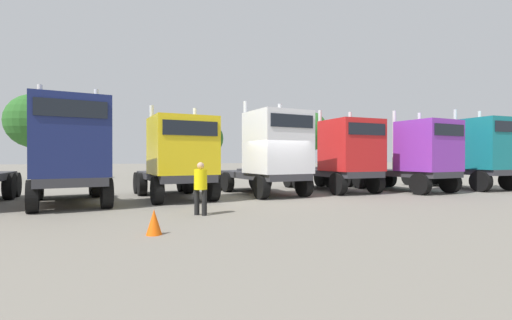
% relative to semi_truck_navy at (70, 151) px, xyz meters
% --- Properties ---
extents(ground, '(200.00, 200.00, 0.00)m').
position_rel_semi_truck_navy_xyz_m(ground, '(8.13, -0.61, -2.00)').
color(ground, slate).
extents(semi_truck_navy, '(3.49, 6.61, 4.45)m').
position_rel_semi_truck_navy_xyz_m(semi_truck_navy, '(0.00, 0.00, 0.00)').
color(semi_truck_navy, '#333338').
rests_on(semi_truck_navy, ground).
extents(semi_truck_yellow, '(3.18, 6.11, 4.00)m').
position_rel_semi_truck_navy_xyz_m(semi_truck_yellow, '(3.97, 0.73, -0.21)').
color(semi_truck_yellow, '#333338').
rests_on(semi_truck_yellow, ground).
extents(semi_truck_white, '(3.28, 6.29, 4.44)m').
position_rel_semi_truck_navy_xyz_m(semi_truck_white, '(8.26, 0.90, -0.01)').
color(semi_truck_white, '#333338').
rests_on(semi_truck_white, ground).
extents(semi_truck_red, '(2.82, 6.20, 4.22)m').
position_rel_semi_truck_navy_xyz_m(semi_truck_red, '(12.31, 1.11, -0.12)').
color(semi_truck_red, '#333338').
rests_on(semi_truck_red, ground).
extents(semi_truck_purple, '(3.25, 6.57, 4.20)m').
position_rel_semi_truck_navy_xyz_m(semi_truck_purple, '(15.97, 0.01, -0.15)').
color(semi_truck_purple, '#333338').
rests_on(semi_truck_purple, ground).
extents(semi_truck_teal, '(2.56, 6.22, 4.48)m').
position_rel_semi_truck_navy_xyz_m(semi_truck_teal, '(20.25, -0.04, -0.01)').
color(semi_truck_teal, '#333338').
rests_on(semi_truck_teal, ground).
extents(visitor_in_hivis, '(0.57, 0.57, 1.63)m').
position_rel_semi_truck_navy_xyz_m(visitor_in_hivis, '(4.05, -3.58, -1.06)').
color(visitor_in_hivis, black).
rests_on(visitor_in_hivis, ground).
extents(traffic_cone_near, '(0.36, 0.36, 0.58)m').
position_rel_semi_truck_navy_xyz_m(traffic_cone_near, '(2.49, -5.99, -1.71)').
color(traffic_cone_near, '#F2590C').
rests_on(traffic_cone_near, ground).
extents(oak_far_left, '(4.28, 4.28, 6.84)m').
position_rel_semi_truck_navy_xyz_m(oak_far_left, '(-4.94, 18.44, 2.68)').
color(oak_far_left, '#4C3823').
rests_on(oak_far_left, ground).
extents(oak_far_centre, '(3.60, 3.60, 5.53)m').
position_rel_semi_truck_navy_xyz_m(oak_far_centre, '(9.55, 21.30, 1.71)').
color(oak_far_centre, '#4C3823').
rests_on(oak_far_centre, ground).
extents(oak_far_right, '(4.31, 4.31, 6.74)m').
position_rel_semi_truck_navy_xyz_m(oak_far_right, '(20.21, 19.37, 2.56)').
color(oak_far_right, '#4C3823').
rests_on(oak_far_right, ground).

